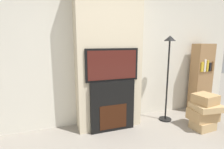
{
  "coord_description": "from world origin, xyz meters",
  "views": [
    {
      "loc": [
        -0.95,
        -1.11,
        1.54
      ],
      "look_at": [
        0.0,
        1.61,
        0.99
      ],
      "focal_mm": 28.0,
      "sensor_mm": 36.0,
      "label": 1
    }
  ],
  "objects": [
    {
      "name": "chimney_breast",
      "position": [
        0.0,
        1.8,
        1.35
      ],
      "size": [
        1.13,
        0.39,
        2.7
      ],
      "color": "beige",
      "rests_on": "ground_plane"
    },
    {
      "name": "box_stack",
      "position": [
        1.56,
        1.1,
        0.32
      ],
      "size": [
        0.51,
        0.44,
        0.63
      ],
      "color": "tan",
      "rests_on": "ground_plane"
    },
    {
      "name": "floor_lamp",
      "position": [
        1.13,
        1.62,
        1.14
      ],
      "size": [
        0.24,
        0.24,
        1.65
      ],
      "color": "black",
      "rests_on": "ground_plane"
    },
    {
      "name": "television",
      "position": [
        0.0,
        1.6,
        1.16
      ],
      "size": [
        0.91,
        0.07,
        0.54
      ],
      "color": "black",
      "rests_on": "fireplace"
    },
    {
      "name": "wall_back",
      "position": [
        0.0,
        2.03,
        1.35
      ],
      "size": [
        6.0,
        0.06,
        2.7
      ],
      "color": "silver",
      "rests_on": "ground_plane"
    },
    {
      "name": "bookshelf",
      "position": [
        2.13,
        1.78,
        0.75
      ],
      "size": [
        0.42,
        0.28,
        1.49
      ],
      "color": "#997047",
      "rests_on": "ground_plane"
    },
    {
      "name": "fireplace",
      "position": [
        0.0,
        1.6,
        0.44
      ],
      "size": [
        0.78,
        0.15,
        0.88
      ],
      "color": "black",
      "rests_on": "ground_plane"
    }
  ]
}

